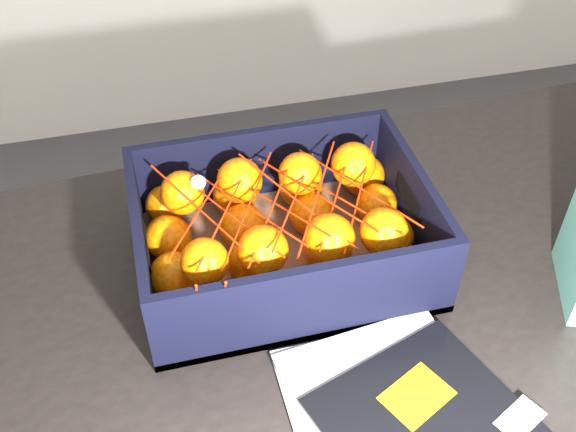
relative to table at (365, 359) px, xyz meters
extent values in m
cube|color=black|center=(0.00, 0.00, 0.08)|extent=(1.25, 0.88, 0.04)
cylinder|color=black|center=(-0.55, 0.35, -0.30)|extent=(0.06, 0.06, 0.71)
cylinder|color=black|center=(0.55, 0.35, -0.30)|extent=(0.06, 0.06, 0.71)
cube|color=beige|center=(-0.02, -0.17, 0.11)|extent=(0.24, 0.30, 0.01)
cube|color=orange|center=(0.01, -0.14, 0.12)|extent=(0.09, 0.08, 0.00)
cube|color=white|center=(0.10, -0.19, 0.12)|extent=(0.06, 0.05, 0.00)
cube|color=brown|center=(-0.09, 0.12, 0.10)|extent=(0.38, 0.29, 0.01)
cube|color=black|center=(-0.09, 0.26, 0.16)|extent=(0.38, 0.01, 0.13)
cube|color=black|center=(-0.09, -0.02, 0.16)|extent=(0.38, 0.01, 0.13)
cube|color=black|center=(-0.27, 0.12, 0.16)|extent=(0.01, 0.26, 0.13)
cube|color=black|center=(0.10, 0.12, 0.16)|extent=(0.01, 0.26, 0.13)
sphere|color=#FE6905|center=(-0.23, 0.02, 0.14)|extent=(0.06, 0.06, 0.06)
sphere|color=#FE6905|center=(-0.24, 0.09, 0.14)|extent=(0.06, 0.06, 0.06)
sphere|color=#FE6905|center=(-0.24, 0.16, 0.14)|extent=(0.06, 0.06, 0.06)
sphere|color=#FE6905|center=(-0.23, 0.23, 0.14)|extent=(0.06, 0.06, 0.06)
sphere|color=#FE6905|center=(-0.13, 0.03, 0.14)|extent=(0.06, 0.06, 0.06)
sphere|color=#FE6905|center=(-0.14, 0.09, 0.14)|extent=(0.07, 0.07, 0.07)
sphere|color=#FE6905|center=(-0.13, 0.15, 0.14)|extent=(0.06, 0.06, 0.06)
sphere|color=#FE6905|center=(-0.13, 0.22, 0.14)|extent=(0.06, 0.06, 0.06)
sphere|color=#FE6905|center=(-0.04, 0.02, 0.14)|extent=(0.07, 0.07, 0.07)
sphere|color=#FE6905|center=(-0.03, 0.08, 0.14)|extent=(0.06, 0.06, 0.06)
sphere|color=#FE6905|center=(-0.04, 0.16, 0.14)|extent=(0.06, 0.06, 0.06)
sphere|color=#FE6905|center=(-0.04, 0.22, 0.14)|extent=(0.07, 0.07, 0.07)
sphere|color=#FE6905|center=(0.06, 0.02, 0.14)|extent=(0.06, 0.06, 0.06)
sphere|color=#FE6905|center=(0.06, 0.09, 0.14)|extent=(0.06, 0.06, 0.06)
sphere|color=#FE6905|center=(0.06, 0.15, 0.14)|extent=(0.06, 0.06, 0.06)
sphere|color=#FE6905|center=(0.06, 0.22, 0.14)|extent=(0.06, 0.06, 0.06)
sphere|color=#FE6905|center=(-0.20, 0.06, 0.19)|extent=(0.06, 0.06, 0.06)
sphere|color=#FE6905|center=(-0.21, 0.19, 0.19)|extent=(0.06, 0.06, 0.06)
sphere|color=#FE6905|center=(-0.13, 0.06, 0.19)|extent=(0.06, 0.06, 0.06)
sphere|color=#FE6905|center=(-0.13, 0.20, 0.19)|extent=(0.06, 0.06, 0.06)
sphere|color=#FE6905|center=(-0.04, 0.06, 0.19)|extent=(0.06, 0.06, 0.06)
sphere|color=#FE6905|center=(-0.04, 0.19, 0.19)|extent=(0.06, 0.06, 0.06)
sphere|color=#FE6905|center=(0.03, 0.05, 0.19)|extent=(0.06, 0.06, 0.06)
sphere|color=#FE6905|center=(0.03, 0.19, 0.19)|extent=(0.06, 0.06, 0.06)
cylinder|color=red|center=(-0.19, 0.12, 0.21)|extent=(0.11, 0.20, 0.02)
cylinder|color=red|center=(-0.16, 0.12, 0.21)|extent=(0.11, 0.20, 0.01)
cylinder|color=red|center=(-0.13, 0.12, 0.20)|extent=(0.11, 0.20, 0.03)
cylinder|color=red|center=(-0.10, 0.13, 0.21)|extent=(0.11, 0.20, 0.03)
cylinder|color=red|center=(-0.07, 0.12, 0.21)|extent=(0.11, 0.20, 0.02)
cylinder|color=red|center=(-0.04, 0.13, 0.21)|extent=(0.11, 0.20, 0.02)
cylinder|color=red|center=(-0.01, 0.12, 0.20)|extent=(0.11, 0.20, 0.03)
cylinder|color=red|center=(0.02, 0.13, 0.21)|extent=(0.11, 0.20, 0.01)
cylinder|color=red|center=(-0.19, 0.13, 0.21)|extent=(0.11, 0.20, 0.03)
cylinder|color=red|center=(-0.16, 0.12, 0.21)|extent=(0.11, 0.20, 0.01)
cylinder|color=red|center=(-0.13, 0.12, 0.21)|extent=(0.11, 0.20, 0.01)
cylinder|color=red|center=(-0.10, 0.11, 0.21)|extent=(0.11, 0.20, 0.00)
cylinder|color=red|center=(-0.07, 0.12, 0.21)|extent=(0.11, 0.20, 0.03)
cylinder|color=red|center=(-0.04, 0.11, 0.21)|extent=(0.11, 0.20, 0.01)
cylinder|color=red|center=(-0.01, 0.12, 0.21)|extent=(0.11, 0.20, 0.01)
cylinder|color=red|center=(0.02, 0.12, 0.20)|extent=(0.11, 0.20, 0.01)
cylinder|color=red|center=(-0.22, -0.01, 0.19)|extent=(0.00, 0.03, 0.09)
cylinder|color=red|center=(-0.19, -0.01, 0.19)|extent=(0.01, 0.04, 0.08)
camera|label=1|loc=(-0.24, -0.51, 0.78)|focal=42.27mm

